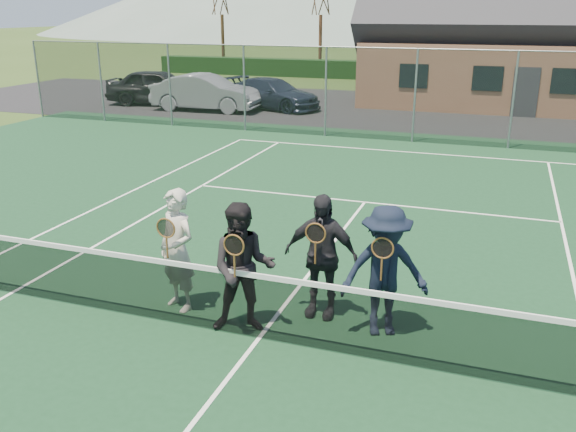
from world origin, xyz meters
name	(u,v)px	position (x,y,z in m)	size (l,w,h in m)	color
ground	(435,113)	(0.00, 20.00, 0.00)	(220.00, 220.00, 0.00)	#2F4719
court_surface	(259,339)	(0.00, 0.00, 0.01)	(30.00, 30.00, 0.02)	#14381E
tarmac_carpark	(344,108)	(-4.00, 20.00, 0.01)	(40.00, 12.00, 0.01)	black
hedge_row	(459,73)	(0.00, 32.00, 0.55)	(40.00, 1.20, 1.10)	black
car_a	(159,87)	(-12.26, 18.11, 0.80)	(1.90, 4.72, 1.61)	black
car_b	(206,93)	(-9.43, 17.23, 0.77)	(1.64, 4.69, 1.55)	#919599
car_c	(272,94)	(-6.92, 18.66, 0.66)	(1.85, 4.55, 1.32)	#1A2034
court_markings	(259,338)	(0.00, 0.00, 0.02)	(11.03, 23.83, 0.01)	white
tennis_net	(259,303)	(0.00, 0.00, 0.54)	(11.68, 0.08, 1.10)	slate
perimeter_fence	(415,96)	(0.00, 13.50, 1.52)	(30.07, 0.07, 3.02)	slate
clubhouse	(544,14)	(4.00, 24.00, 3.99)	(15.60, 8.20, 7.70)	#9E6B4C
player_a	(177,250)	(-1.43, 0.45, 0.92)	(0.77, 0.66, 1.80)	beige
player_b	(243,268)	(-0.29, 0.18, 0.92)	(1.05, 0.92, 1.80)	black
player_c	(321,256)	(0.56, 0.94, 0.92)	(1.06, 0.51, 1.80)	black
player_d	(385,271)	(1.50, 0.71, 0.92)	(1.33, 1.05, 1.80)	black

